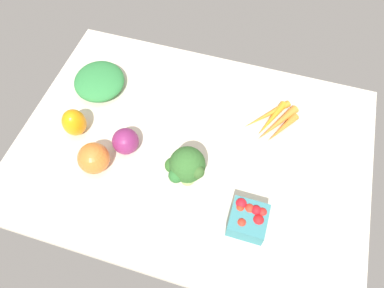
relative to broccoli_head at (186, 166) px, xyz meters
The scene contains 8 objects.
tablecloth 14.65cm from the broccoli_head, 81.01° to the right, with size 104.00×76.00×2.00cm, color beige.
broccoli_head is the anchor object (origin of this frame).
carrot_bunch 34.06cm from the broccoli_head, 127.06° to the right, with size 16.37×17.68×2.67cm.
bell_pepper_orange 37.53cm from the broccoli_head, ahead, with size 6.97×6.97×9.38cm, color orange.
berry_basket 21.00cm from the broccoli_head, 159.58° to the left, with size 9.53×9.53×6.46cm.
red_onion_center 21.22cm from the broccoli_head, 14.31° to the right, with size 7.81×7.81×7.81cm, color #7C245C.
leafy_greens_clump 45.15cm from the broccoli_head, 33.33° to the right, with size 16.23×17.17×5.83cm, color #2F803F.
heirloom_tomato_orange 26.68cm from the broccoli_head, ahead, with size 8.97×8.97×8.97cm, color orange.
Camera 1 is at (-16.50, 54.20, 95.96)cm, focal length 34.44 mm.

